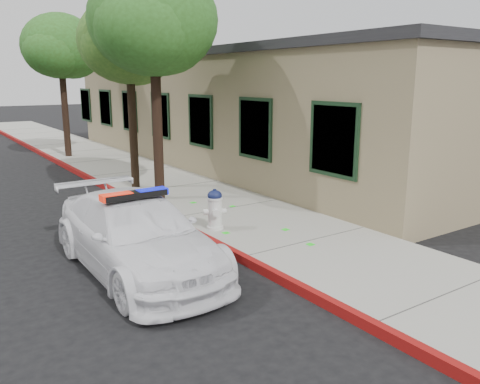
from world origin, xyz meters
name	(u,v)px	position (x,y,z in m)	size (l,w,h in m)	color
ground	(242,265)	(0.00, 0.00, 0.00)	(120.00, 120.00, 0.00)	black
sidewalk	(227,211)	(1.60, 3.00, 0.07)	(3.20, 60.00, 0.15)	#9A998C
red_curb	(171,221)	(0.06, 3.00, 0.08)	(0.14, 60.00, 0.16)	maroon
clapboard_building	(253,109)	(6.69, 9.00, 2.13)	(7.30, 20.89, 4.24)	#847257
police_car	(137,235)	(-1.67, 0.79, 0.66)	(1.85, 4.52, 1.43)	white
fire_hydrant	(215,209)	(0.48, 1.72, 0.59)	(0.49, 0.43, 0.87)	white
street_tree_near	(154,26)	(0.71, 4.92, 4.57)	(3.28, 3.24, 5.92)	black
street_tree_mid	(129,45)	(0.71, 6.63, 4.19)	(2.84, 2.87, 5.35)	black
street_tree_far	(61,49)	(0.77, 13.81, 4.42)	(3.15, 3.01, 5.68)	black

